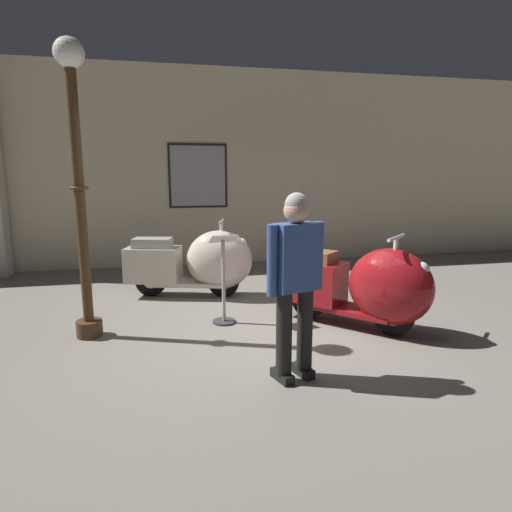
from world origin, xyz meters
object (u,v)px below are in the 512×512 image
object	(u,v)px
scooter_0	(199,262)
lamppost	(78,174)
visitor_0	(295,274)
info_stanchion	(224,286)
scooter_1	(365,286)

from	to	relation	value
scooter_0	lamppost	distance (m)	2.27
visitor_0	scooter_0	bearing A→B (deg)	-5.39
lamppost	visitor_0	bearing A→B (deg)	-37.29
scooter_0	info_stanchion	world-z (taller)	scooter_0
lamppost	visitor_0	world-z (taller)	lamppost
scooter_1	lamppost	bearing A→B (deg)	-140.00
lamppost	visitor_0	xyz separation A→B (m)	(1.91, -1.45, -0.83)
lamppost	info_stanchion	distance (m)	2.01
visitor_0	scooter_1	bearing A→B (deg)	-65.21
scooter_0	visitor_0	bearing A→B (deg)	-63.53
lamppost	scooter_0	bearing A→B (deg)	45.08
visitor_0	lamppost	bearing A→B (deg)	35.71
scooter_1	visitor_0	size ratio (longest dim) A/B	1.05
visitor_0	info_stanchion	xyz separation A→B (m)	(-0.39, 1.58, -0.49)
scooter_0	visitor_0	size ratio (longest dim) A/B	1.17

